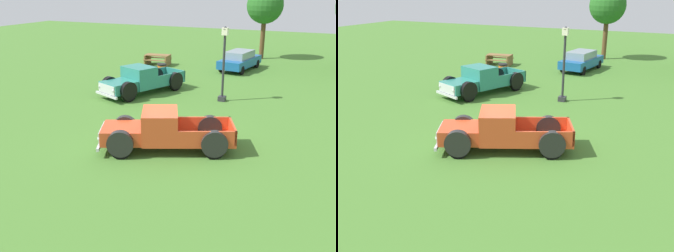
% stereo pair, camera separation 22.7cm
% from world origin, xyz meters
% --- Properties ---
extents(ground_plane, '(80.00, 80.00, 0.00)m').
position_xyz_m(ground_plane, '(0.00, 0.00, 0.00)').
color(ground_plane, '#477A2D').
extents(pickup_truck_foreground, '(5.06, 3.51, 1.46)m').
position_xyz_m(pickup_truck_foreground, '(0.06, -0.71, 0.70)').
color(pickup_truck_foreground, '#D14723').
rests_on(pickup_truck_foreground, ground_plane).
extents(pickup_truck_behind_left, '(3.49, 5.23, 1.51)m').
position_xyz_m(pickup_truck_behind_left, '(-4.25, 5.68, 0.72)').
color(pickup_truck_behind_left, '#2D8475').
rests_on(pickup_truck_behind_left, ground_plane).
extents(sedan_distant_a, '(2.23, 4.24, 1.35)m').
position_xyz_m(sedan_distant_a, '(-0.91, 14.21, 0.71)').
color(sedan_distant_a, '#195699').
rests_on(sedan_distant_a, ground_plane).
extents(lamp_post_near, '(0.36, 0.36, 3.76)m').
position_xyz_m(lamp_post_near, '(0.29, 6.29, 1.97)').
color(lamp_post_near, '#2D2D33').
rests_on(lamp_post_near, ground_plane).
extents(picnic_table, '(1.98, 1.71, 0.78)m').
position_xyz_m(picnic_table, '(-6.89, 13.46, 0.49)').
color(picnic_table, olive).
rests_on(picnic_table, ground_plane).
extents(trash_can, '(0.59, 0.59, 0.95)m').
position_xyz_m(trash_can, '(-4.71, 9.58, 0.48)').
color(trash_can, orange).
rests_on(trash_can, ground_plane).
extents(oak_tree_west, '(2.81, 2.81, 5.55)m').
position_xyz_m(oak_tree_west, '(-0.46, 19.32, 4.09)').
color(oak_tree_west, brown).
rests_on(oak_tree_west, ground_plane).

